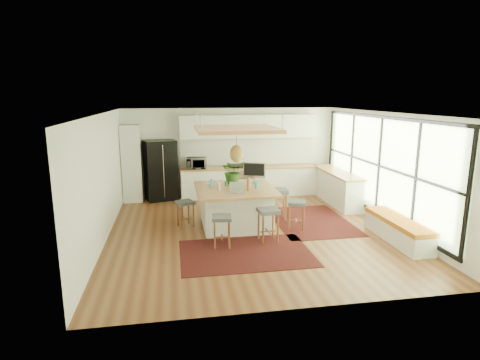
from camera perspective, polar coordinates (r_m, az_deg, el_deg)
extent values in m
plane|color=brown|center=(9.26, 1.76, -7.27)|extent=(7.00, 7.00, 0.00)
plane|color=white|center=(8.74, 1.88, 9.67)|extent=(7.00, 7.00, 0.00)
plane|color=white|center=(12.30, -1.45, 4.09)|extent=(6.50, 0.00, 6.50)
plane|color=white|center=(5.62, 9.00, -5.94)|extent=(6.50, 0.00, 6.50)
plane|color=white|center=(8.85, -19.27, 0.20)|extent=(0.00, 7.00, 7.00)
plane|color=white|center=(10.06, 20.28, 1.50)|extent=(0.00, 7.00, 7.00)
cube|color=white|center=(11.95, -15.37, 2.32)|extent=(0.55, 0.60, 2.25)
cube|color=white|center=(12.24, 1.33, -0.28)|extent=(4.20, 0.60, 0.88)
cube|color=#AF703E|center=(12.15, 1.35, 1.84)|extent=(4.24, 0.64, 0.05)
cube|color=white|center=(12.37, 1.09, 4.13)|extent=(4.20, 0.02, 0.80)
cube|color=white|center=(12.13, 1.25, 7.77)|extent=(4.20, 0.34, 0.70)
cube|color=white|center=(11.84, 13.83, -1.07)|extent=(0.60, 2.50, 0.88)
cube|color=#AF703E|center=(11.75, 13.95, 1.12)|extent=(0.64, 2.54, 0.05)
cube|color=black|center=(7.97, 0.85, -10.53)|extent=(2.60, 1.80, 0.01)
cube|color=black|center=(10.05, 10.20, -5.85)|extent=(1.80, 2.60, 0.01)
imported|color=#A5A5AA|center=(11.87, -6.33, 2.62)|extent=(0.61, 0.35, 0.40)
imported|color=#1E4C19|center=(9.75, -1.06, 0.97)|extent=(0.82, 0.85, 0.51)
imported|color=white|center=(9.60, -4.21, -0.64)|extent=(0.26, 0.26, 0.06)
cylinder|color=#35B0D5|center=(9.33, -4.12, -0.58)|extent=(0.07, 0.07, 0.19)
cylinder|color=silver|center=(9.11, -3.03, -0.89)|extent=(0.07, 0.07, 0.19)
cylinder|color=#9A5133|center=(9.06, 1.17, -0.95)|extent=(0.07, 0.07, 0.19)
cylinder|color=white|center=(9.41, 1.37, -0.45)|extent=(0.07, 0.07, 0.19)
cylinder|color=#48785A|center=(9.52, -2.12, -0.31)|extent=(0.07, 0.07, 0.19)
cylinder|color=#35B0D5|center=(9.30, 2.45, -0.61)|extent=(0.07, 0.07, 0.19)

